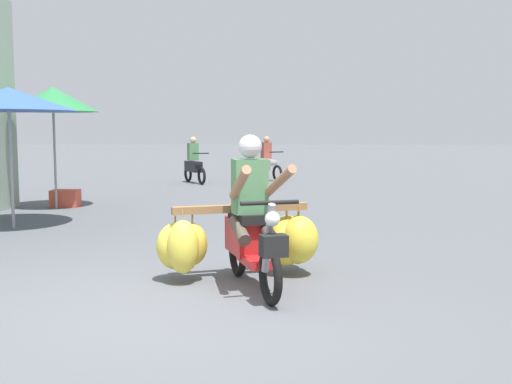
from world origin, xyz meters
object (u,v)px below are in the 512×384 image
at_px(market_umbrella_further_along, 53,99).
at_px(produce_crate, 65,198).
at_px(motorbike_main_loaded, 253,236).
at_px(motorbike_distant_ahead_left, 267,162).
at_px(motorbike_distant_ahead_right, 194,164).
at_px(market_umbrella_near_shop, 9,99).

bearing_deg(market_umbrella_further_along, produce_crate, 69.88).
relative_size(motorbike_main_loaded, motorbike_distant_ahead_left, 1.38).
distance_m(motorbike_main_loaded, produce_crate, 7.49).
bearing_deg(produce_crate, motorbike_distant_ahead_right, 71.80).
height_order(motorbike_distant_ahead_right, produce_crate, motorbike_distant_ahead_right).
xyz_separation_m(motorbike_distant_ahead_right, market_umbrella_further_along, (-2.01, -6.09, 1.66)).
bearing_deg(market_umbrella_near_shop, motorbike_distant_ahead_right, 78.08).
distance_m(motorbike_distant_ahead_left, produce_crate, 8.09).
distance_m(motorbike_main_loaded, market_umbrella_near_shop, 5.58).
distance_m(motorbike_distant_ahead_left, motorbike_distant_ahead_right, 2.47).
height_order(market_umbrella_near_shop, market_umbrella_further_along, market_umbrella_further_along).
xyz_separation_m(market_umbrella_near_shop, produce_crate, (-0.10, 2.79, -1.94)).
height_order(motorbike_distant_ahead_right, market_umbrella_near_shop, market_umbrella_near_shop).
bearing_deg(motorbike_main_loaded, motorbike_distant_ahead_left, 90.43).
distance_m(market_umbrella_near_shop, produce_crate, 3.40).
bearing_deg(motorbike_main_loaded, motorbike_distant_ahead_right, 100.81).
bearing_deg(motorbike_distant_ahead_left, produce_crate, -120.58).
bearing_deg(market_umbrella_near_shop, market_umbrella_further_along, 94.39).
xyz_separation_m(market_umbrella_near_shop, market_umbrella_further_along, (-0.19, 2.52, 0.11)).
xyz_separation_m(market_umbrella_further_along, produce_crate, (0.10, 0.27, -2.05)).
height_order(market_umbrella_near_shop, produce_crate, market_umbrella_near_shop).
bearing_deg(motorbike_distant_ahead_right, market_umbrella_near_shop, -101.92).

